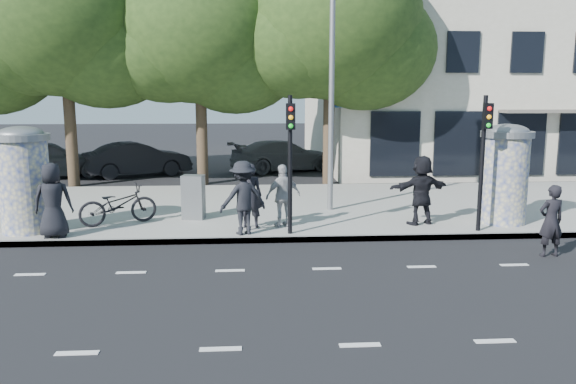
{
  "coord_description": "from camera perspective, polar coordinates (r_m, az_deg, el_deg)",
  "views": [
    {
      "loc": [
        -1.52,
        -9.7,
        3.58
      ],
      "look_at": [
        -0.67,
        3.5,
        1.26
      ],
      "focal_mm": 35.0,
      "sensor_mm": 36.0,
      "label": 1
    }
  ],
  "objects": [
    {
      "name": "ground",
      "position": [
        10.45,
        5.0,
        -10.12
      ],
      "size": [
        120.0,
        120.0,
        0.0
      ],
      "primitive_type": "plane",
      "color": "black",
      "rests_on": "ground"
    },
    {
      "name": "sidewalk",
      "position": [
        17.62,
        1.35,
        -1.53
      ],
      "size": [
        40.0,
        8.0,
        0.15
      ],
      "primitive_type": "cube",
      "color": "gray",
      "rests_on": "ground"
    },
    {
      "name": "curb",
      "position": [
        13.79,
        2.79,
        -4.79
      ],
      "size": [
        40.0,
        0.1,
        0.16
      ],
      "primitive_type": "cube",
      "color": "slate",
      "rests_on": "ground"
    },
    {
      "name": "lane_dash_near",
      "position": [
        8.45,
        7.31,
        -15.17
      ],
      "size": [
        32.0,
        0.12,
        0.01
      ],
      "primitive_type": "cube",
      "color": "silver",
      "rests_on": "ground"
    },
    {
      "name": "lane_dash_far",
      "position": [
        11.76,
        3.97,
        -7.78
      ],
      "size": [
        32.0,
        0.12,
        0.01
      ],
      "primitive_type": "cube",
      "color": "silver",
      "rests_on": "ground"
    },
    {
      "name": "ad_column_left",
      "position": [
        15.43,
        -25.24,
        1.38
      ],
      "size": [
        1.36,
        1.36,
        2.65
      ],
      "color": "beige",
      "rests_on": "sidewalk"
    },
    {
      "name": "ad_column_right",
      "position": [
        16.03,
        21.17,
        1.95
      ],
      "size": [
        1.36,
        1.36,
        2.65
      ],
      "color": "beige",
      "rests_on": "sidewalk"
    },
    {
      "name": "traffic_pole_near",
      "position": [
        13.6,
        0.23,
        4.25
      ],
      "size": [
        0.22,
        0.31,
        3.4
      ],
      "color": "black",
      "rests_on": "sidewalk"
    },
    {
      "name": "traffic_pole_far",
      "position": [
        14.72,
        19.26,
        4.13
      ],
      "size": [
        0.22,
        0.31,
        3.4
      ],
      "color": "black",
      "rests_on": "sidewalk"
    },
    {
      "name": "street_lamp",
      "position": [
        16.55,
        4.53,
        14.12
      ],
      "size": [
        0.25,
        0.93,
        8.0
      ],
      "color": "slate",
      "rests_on": "sidewalk"
    },
    {
      "name": "tree_mid_left",
      "position": [
        23.46,
        -21.89,
        16.4
      ],
      "size": [
        7.2,
        7.2,
        9.57
      ],
      "color": "#38281C",
      "rests_on": "ground"
    },
    {
      "name": "tree_near_left",
      "position": [
        22.63,
        -9.03,
        16.12
      ],
      "size": [
        6.8,
        6.8,
        8.97
      ],
      "color": "#38281C",
      "rests_on": "ground"
    },
    {
      "name": "tree_center",
      "position": [
        22.38,
        4.29,
        16.92
      ],
      "size": [
        7.0,
        7.0,
        9.3
      ],
      "color": "#38281C",
      "rests_on": "ground"
    },
    {
      "name": "building",
      "position": [
        32.72,
        21.36,
        13.51
      ],
      "size": [
        20.3,
        15.85,
        12.0
      ],
      "color": "#B2AB95",
      "rests_on": "ground"
    },
    {
      "name": "ped_a",
      "position": [
        14.59,
        -22.78,
        -0.78
      ],
      "size": [
        0.96,
        0.7,
        1.82
      ],
      "primitive_type": "imported",
      "rotation": [
        0.0,
        0.0,
        3.29
      ],
      "color": "black",
      "rests_on": "sidewalk"
    },
    {
      "name": "ped_b",
      "position": [
        14.5,
        -3.87,
        -0.37
      ],
      "size": [
        0.65,
        0.46,
        1.68
      ],
      "primitive_type": "imported",
      "rotation": [
        0.0,
        0.0,
        3.04
      ],
      "color": "black",
      "rests_on": "sidewalk"
    },
    {
      "name": "ped_d",
      "position": [
        13.81,
        -4.59,
        -0.59
      ],
      "size": [
        1.34,
        1.05,
        1.82
      ],
      "primitive_type": "imported",
      "rotation": [
        0.0,
        0.0,
        3.5
      ],
      "color": "black",
      "rests_on": "sidewalk"
    },
    {
      "name": "ped_e",
      "position": [
        14.53,
        -0.48,
        -0.39
      ],
      "size": [
        1.1,
        0.86,
        1.64
      ],
      "primitive_type": "imported",
      "rotation": [
        0.0,
        0.0,
        3.52
      ],
      "color": "#A5A5A8",
      "rests_on": "sidewalk"
    },
    {
      "name": "ped_f",
      "position": [
        15.24,
        13.41,
        0.2
      ],
      "size": [
        1.81,
        1.07,
        1.84
      ],
      "primitive_type": "imported",
      "rotation": [
        0.0,
        0.0,
        3.43
      ],
      "color": "black",
      "rests_on": "sidewalk"
    },
    {
      "name": "man_road",
      "position": [
        13.72,
        25.16,
        -2.67
      ],
      "size": [
        0.63,
        0.45,
        1.62
      ],
      "primitive_type": "imported",
      "rotation": [
        0.0,
        0.0,
        3.26
      ],
      "color": "black",
      "rests_on": "ground"
    },
    {
      "name": "bicycle",
      "position": [
        15.54,
        -16.88,
        -1.23
      ],
      "size": [
        1.53,
        2.14,
        1.07
      ],
      "primitive_type": "imported",
      "rotation": [
        0.0,
        0.0,
        2.03
      ],
      "color": "black",
      "rests_on": "sidewalk"
    },
    {
      "name": "cabinet_left",
      "position": [
        15.74,
        -9.59,
        -0.51
      ],
      "size": [
        0.65,
        0.52,
        1.22
      ],
      "primitive_type": "cube",
      "rotation": [
        0.0,
        0.0,
        -0.17
      ],
      "color": "slate",
      "rests_on": "sidewalk"
    },
    {
      "name": "cabinet_right",
      "position": [
        16.07,
        20.2,
        -0.72
      ],
      "size": [
        0.7,
        0.59,
        1.26
      ],
      "primitive_type": "cube",
      "rotation": [
        0.0,
        0.0,
        -0.29
      ],
      "color": "gray",
      "rests_on": "sidewalk"
    },
    {
      "name": "car_left",
      "position": [
        26.15,
        -23.23,
        3.06
      ],
      "size": [
        3.73,
        5.15,
        1.63
      ],
      "primitive_type": "imported",
      "rotation": [
        0.0,
        0.0,
        2.0
      ],
      "color": "#53555A",
      "rests_on": "ground"
    },
    {
      "name": "car_mid",
      "position": [
        25.62,
        -15.02,
        3.24
      ],
      "size": [
        3.32,
        4.76,
        1.49
      ],
      "primitive_type": "imported",
      "rotation": [
        0.0,
        0.0,
        2.0
      ],
      "color": "black",
      "rests_on": "ground"
    },
    {
      "name": "car_right",
      "position": [
        26.35,
        -0.51,
        3.7
      ],
      "size": [
        3.66,
        5.35,
        1.44
      ],
      "primitive_type": "imported",
      "rotation": [
        0.0,
        0.0,
        1.94
      ],
      "color": "#55575C",
      "rests_on": "ground"
    }
  ]
}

